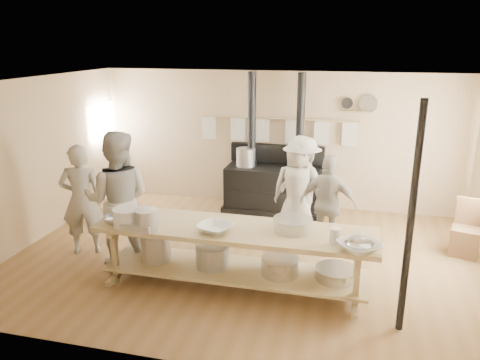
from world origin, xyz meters
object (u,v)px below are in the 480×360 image
object	(u,v)px
cook_far_left	(82,200)
cook_by_window	(301,186)
prep_table	(234,251)
stove	(274,184)
cook_center	(297,189)
cook_left	(118,200)
cook_right	(328,204)
chair	(465,239)
roasting_pan	(140,226)

from	to	relation	value
cook_far_left	cook_by_window	xyz separation A→B (m)	(3.11, 1.50, -0.01)
prep_table	cook_by_window	xyz separation A→B (m)	(0.62, 2.01, 0.32)
stove	cook_by_window	distance (m)	1.23
prep_table	cook_center	bearing A→B (deg)	73.74
cook_left	cook_right	size ratio (longest dim) A/B	1.29
cook_center	stove	bearing A→B (deg)	-61.72
cook_right	chair	size ratio (longest dim) A/B	1.78
prep_table	cook_right	world-z (taller)	cook_right
stove	cook_center	world-z (taller)	stove
cook_far_left	roasting_pan	distance (m)	1.59
cook_far_left	cook_right	world-z (taller)	cook_far_left
cook_by_window	chair	bearing A→B (deg)	34.31
prep_table	cook_right	xyz separation A→B (m)	(1.11, 1.43, 0.24)
cook_left	roasting_pan	size ratio (longest dim) A/B	4.81
cook_by_window	cook_left	bearing A→B (deg)	-105.30
prep_table	chair	world-z (taller)	chair
prep_table	cook_by_window	world-z (taller)	cook_by_window
stove	roasting_pan	xyz separation A→B (m)	(-1.14, -3.35, 0.37)
cook_far_left	stove	bearing A→B (deg)	-158.28
cook_right	cook_by_window	distance (m)	0.76
cook_center	roasting_pan	distance (m)	2.86
prep_table	cook_right	size ratio (longest dim) A/B	2.36
stove	cook_right	size ratio (longest dim) A/B	1.70
cook_left	cook_center	size ratio (longest dim) A/B	1.22
prep_table	roasting_pan	xyz separation A→B (m)	(-1.14, -0.33, 0.38)
chair	roasting_pan	size ratio (longest dim) A/B	2.09
cook_center	cook_by_window	size ratio (longest dim) A/B	0.96
cook_center	roasting_pan	size ratio (longest dim) A/B	3.94
cook_left	cook_by_window	xyz separation A→B (m)	(2.38, 1.73, -0.15)
stove	cook_by_window	size ratio (longest dim) A/B	1.55
cook_far_left	roasting_pan	world-z (taller)	cook_far_left
cook_center	roasting_pan	world-z (taller)	cook_center
prep_table	cook_left	xyz separation A→B (m)	(-1.76, 0.28, 0.47)
cook_left	roasting_pan	world-z (taller)	cook_left
prep_table	chair	bearing A→B (deg)	29.76
stove	chair	size ratio (longest dim) A/B	3.04
cook_far_left	chair	world-z (taller)	cook_far_left
cook_far_left	cook_center	bearing A→B (deg)	-178.20
cook_left	cook_by_window	size ratio (longest dim) A/B	1.18
chair	cook_left	bearing A→B (deg)	-145.99
prep_table	cook_by_window	distance (m)	2.13
stove	cook_left	bearing A→B (deg)	-122.73
roasting_pan	prep_table	bearing A→B (deg)	16.12
cook_center	chair	xyz separation A→B (m)	(2.59, -0.14, -0.55)
roasting_pan	cook_right	bearing A→B (deg)	37.98
chair	roasting_pan	distance (m)	4.85
cook_right	chair	distance (m)	2.15
stove	cook_left	xyz separation A→B (m)	(-1.76, -2.74, 0.47)
cook_far_left	roasting_pan	bearing A→B (deg)	124.59
roasting_pan	cook_by_window	bearing A→B (deg)	52.91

